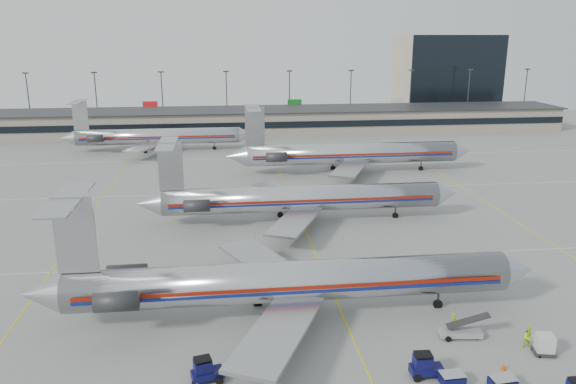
{
  "coord_description": "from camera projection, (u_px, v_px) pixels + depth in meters",
  "views": [
    {
      "loc": [
        -10.7,
        -49.92,
        25.48
      ],
      "look_at": [
        -1.95,
        23.51,
        4.5
      ],
      "focal_mm": 35.0,
      "sensor_mm": 36.0,
      "label": 1
    }
  ],
  "objects": [
    {
      "name": "cart_inner",
      "position": [
        452.0,
        379.0,
        42.0
      ],
      "size": [
        1.81,
        1.28,
        1.0
      ],
      "rotation": [
        0.0,
        0.0,
        0.04
      ],
      "color": "#0A0B3B",
      "rests_on": "ground"
    },
    {
      "name": "jet_second_row",
      "position": [
        296.0,
        198.0,
        77.77
      ],
      "size": [
        44.94,
        26.46,
        11.76
      ],
      "color": "silver",
      "rests_on": "ground"
    },
    {
      "name": "tug_center",
      "position": [
        425.0,
        366.0,
        42.9
      ],
      "size": [
        2.53,
        1.34,
        2.03
      ],
      "rotation": [
        0.0,
        0.0,
        -0.04
      ],
      "color": "#0A0B3B",
      "rests_on": "ground"
    },
    {
      "name": "distant_building",
      "position": [
        446.0,
        75.0,
        181.78
      ],
      "size": [
        30.0,
        20.0,
        25.0
      ],
      "primitive_type": "cube",
      "color": "tan",
      "rests_on": "ground"
    },
    {
      "name": "ramp_worker_far",
      "position": [
        529.0,
        337.0,
        46.93
      ],
      "size": [
        0.97,
        0.77,
        1.92
      ],
      "primitive_type": "imported",
      "rotation": [
        0.0,
        0.0,
        -0.05
      ],
      "color": "#B1F216",
      "rests_on": "ground"
    },
    {
      "name": "jet_back_row",
      "position": [
        155.0,
        136.0,
        124.99
      ],
      "size": [
        42.13,
        25.92,
        11.52
      ],
      "color": "silver",
      "rests_on": "ground"
    },
    {
      "name": "terminal",
      "position": [
        262.0,
        121.0,
        148.59
      ],
      "size": [
        162.0,
        17.0,
        6.25
      ],
      "color": "gray",
      "rests_on": "ground"
    },
    {
      "name": "belt_loader",
      "position": [
        461.0,
        331.0,
        48.58
      ],
      "size": [
        4.3,
        1.72,
        2.23
      ],
      "rotation": [
        0.0,
        0.0,
        -0.12
      ],
      "color": "gray",
      "rests_on": "ground"
    },
    {
      "name": "cone_left",
      "position": [
        197.0,
        384.0,
        41.77
      ],
      "size": [
        0.57,
        0.57,
        0.59
      ],
      "primitive_type": "cone",
      "rotation": [
        0.0,
        0.0,
        -0.4
      ],
      "color": "#CA4D06",
      "rests_on": "ground"
    },
    {
      "name": "uld_container",
      "position": [
        545.0,
        344.0,
        45.99
      ],
      "size": [
        1.92,
        1.71,
        1.74
      ],
      "rotation": [
        0.0,
        0.0,
        -0.23
      ],
      "color": "#2D2D30",
      "rests_on": "ground"
    },
    {
      "name": "ramp_worker_near",
      "position": [
        454.0,
        321.0,
        49.9
      ],
      "size": [
        0.68,
        0.63,
        1.56
      ],
      "primitive_type": "imported",
      "rotation": [
        0.0,
        0.0,
        0.59
      ],
      "color": "#A0C512",
      "rests_on": "ground"
    },
    {
      "name": "tug_left",
      "position": [
        206.0,
        371.0,
        42.4
      ],
      "size": [
        2.64,
        1.76,
        1.97
      ],
      "rotation": [
        0.0,
        0.0,
        0.24
      ],
      "color": "#0A0B3B",
      "rests_on": "ground"
    },
    {
      "name": "light_mast_row",
      "position": [
        258.0,
        94.0,
        160.51
      ],
      "size": [
        163.6,
        0.4,
        15.28
      ],
      "color": "#38383D",
      "rests_on": "ground"
    },
    {
      "name": "ground",
      "position": [
        335.0,
        299.0,
        55.86
      ],
      "size": [
        260.0,
        260.0,
        0.0
      ],
      "primitive_type": "plane",
      "color": "gray",
      "rests_on": "ground"
    },
    {
      "name": "cart_outer",
      "position": [
        503.0,
        383.0,
        41.48
      ],
      "size": [
        1.94,
        1.41,
        1.04
      ],
      "rotation": [
        0.0,
        0.0,
        0.09
      ],
      "color": "#0A0B3B",
      "rests_on": "ground"
    },
    {
      "name": "cone_right",
      "position": [
        503.0,
        367.0,
        43.92
      ],
      "size": [
        0.47,
        0.47,
        0.61
      ],
      "primitive_type": "cone",
      "rotation": [
        0.0,
        0.0,
        -0.06
      ],
      "color": "#CA4D06",
      "rests_on": "ground"
    },
    {
      "name": "apron_markings",
      "position": [
        318.0,
        260.0,
        65.41
      ],
      "size": [
        160.0,
        0.15,
        0.02
      ],
      "primitive_type": "cube",
      "color": "silver",
      "rests_on": "ground"
    },
    {
      "name": "jet_foreground",
      "position": [
        281.0,
        281.0,
        51.34
      ],
      "size": [
        47.33,
        27.87,
        12.39
      ],
      "color": "silver",
      "rests_on": "ground"
    },
    {
      "name": "jet_third_row",
      "position": [
        347.0,
        153.0,
        105.41
      ],
      "size": [
        46.84,
        28.81,
        12.81
      ],
      "color": "silver",
      "rests_on": "ground"
    }
  ]
}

